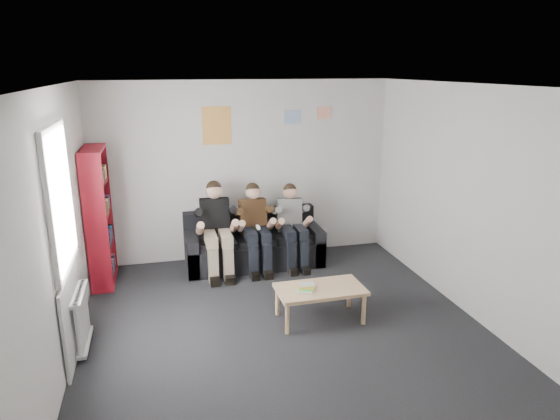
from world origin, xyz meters
name	(u,v)px	position (x,y,z in m)	size (l,w,h in m)	color
room_shell	(286,218)	(0.00, 0.00, 1.35)	(5.00, 5.00, 5.00)	black
sofa	(253,246)	(0.04, 2.12, 0.28)	(2.02, 0.83, 0.78)	black
bookshelf	(99,217)	(-2.08, 1.97, 0.93)	(0.28, 0.84, 1.87)	maroon
coffee_table	(320,292)	(0.46, 0.20, 0.36)	(1.01, 0.56, 0.41)	tan
game_cases	(306,288)	(0.29, 0.19, 0.43)	(0.22, 0.20, 0.05)	silver
person_left	(217,229)	(-0.52, 1.92, 0.64)	(0.42, 0.90, 1.32)	black
person_middle	(255,228)	(0.04, 1.93, 0.62)	(0.39, 0.83, 1.26)	#452F17
person_right	(293,226)	(0.61, 1.93, 0.61)	(0.37, 0.79, 1.22)	silver
radiator	(82,318)	(-2.15, 0.20, 0.35)	(0.10, 0.64, 0.60)	silver
window	(67,258)	(-2.22, 0.20, 1.03)	(0.05, 1.30, 2.36)	white
poster_large	(217,126)	(-0.40, 2.49, 2.05)	(0.42, 0.01, 0.55)	#EAC952
poster_blue	(293,117)	(0.75, 2.49, 2.15)	(0.25, 0.01, 0.20)	#3D79D1
poster_pink	(324,113)	(1.25, 2.49, 2.20)	(0.22, 0.01, 0.18)	#BE3B93
poster_sign	(174,113)	(-1.00, 2.49, 2.25)	(0.20, 0.01, 0.14)	silver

